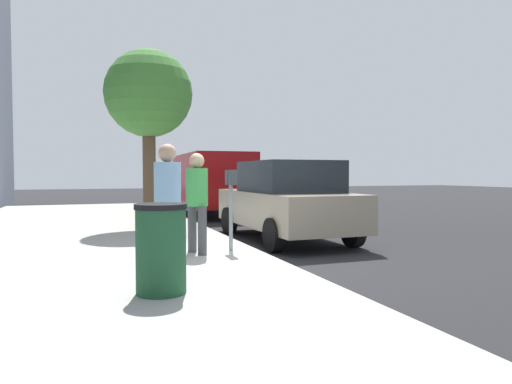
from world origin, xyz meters
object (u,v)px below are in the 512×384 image
Objects in this scene: traffic_signal at (152,142)px; parked_sedan_near at (286,200)px; parked_van_far at (211,180)px; pedestrian_bystander at (168,194)px; trash_bin at (161,248)px; pedestrian_at_meter at (197,195)px; parking_meter at (231,192)px; street_tree at (149,96)px.

parked_sedan_near is at bearing -162.04° from traffic_signal.
traffic_signal is (-0.18, 2.10, 1.32)m from parked_van_far.
trash_bin is at bearing -150.30° from pedestrian_bystander.
parked_van_far is 1.46× the size of traffic_signal.
pedestrian_at_meter reaches higher than parked_sedan_near.
pedestrian_at_meter reaches higher than parking_meter.
pedestrian_bystander reaches higher than pedestrian_at_meter.
parking_meter is at bearing -167.03° from street_tree.
trash_bin is (-10.92, 3.41, -0.60)m from parked_van_far.
parking_meter reaches higher than trash_bin.
traffic_signal is (6.49, 2.10, 1.68)m from parked_sedan_near.
parked_sedan_near is at bearing -180.00° from parked_van_far.
pedestrian_at_meter reaches higher than trash_bin.
traffic_signal is at bearing 2.05° from parking_meter.
parked_sedan_near is 7.03m from traffic_signal.
parked_sedan_near is 6.68m from parked_van_far.
pedestrian_bystander is 1.76× the size of trash_bin.
parked_van_far is (9.41, -3.09, 0.06)m from pedestrian_bystander.
pedestrian_bystander is at bearing 173.92° from traffic_signal.
street_tree is (4.11, 0.27, 2.29)m from pedestrian_at_meter.
parking_meter is 0.39× the size of traffic_signal.
street_tree reaches higher than parked_van_far.
parked_sedan_near is 1.23× the size of traffic_signal.
pedestrian_at_meter is 1.09m from pedestrian_bystander.
pedestrian_at_meter is at bearing 103.64° from parking_meter.
pedestrian_at_meter is 0.38× the size of parked_sedan_near.
pedestrian_at_meter is 8.48m from traffic_signal.
parked_sedan_near is 1.00× the size of street_tree.
parking_meter is 2.50m from parked_sedan_near.
parked_van_far is at bearing -17.35° from trash_bin.
parked_van_far is (8.37, -1.81, 0.09)m from parking_meter.
pedestrian_bystander is (-1.04, 1.28, 0.03)m from parking_meter.
parked_van_far is 5.22× the size of trash_bin.
trash_bin is (-6.50, 0.69, -2.76)m from street_tree.
street_tree reaches higher than trash_bin.
trash_bin is at bearing 141.22° from parked_sedan_near.
parked_sedan_near is (2.74, -3.09, -0.30)m from pedestrian_bystander.
parked_van_far is at bearing 59.71° from pedestrian_at_meter.
street_tree is 4.37m from traffic_signal.
street_tree is at bearing 148.39° from parked_van_far.
street_tree is at bearing 12.97° from parking_meter.
street_tree is at bearing 171.73° from traffic_signal.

